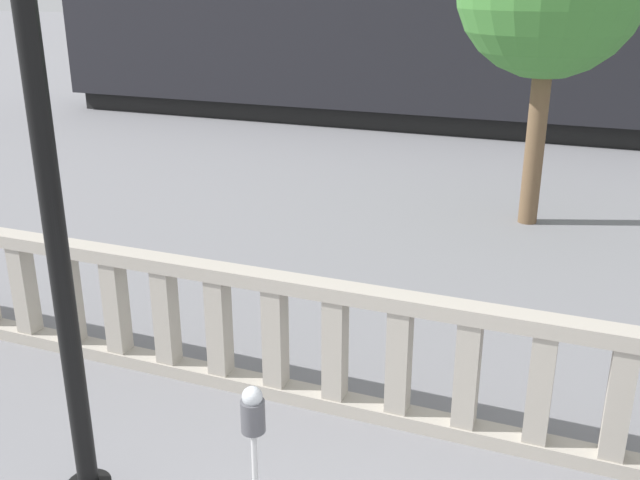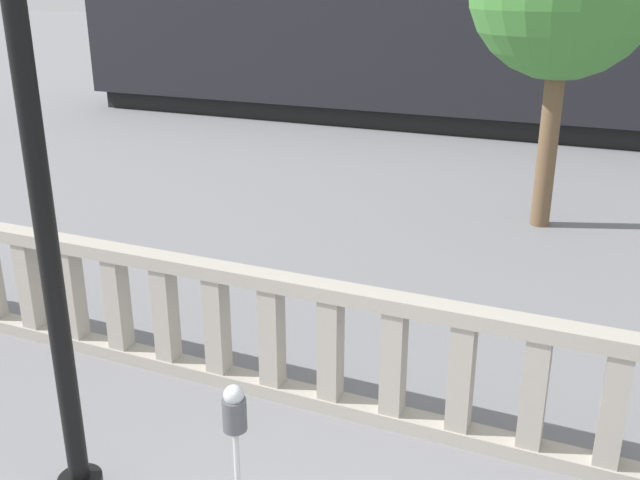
# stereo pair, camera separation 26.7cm
# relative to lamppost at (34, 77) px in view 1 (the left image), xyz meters

# --- Properties ---
(balustrade) EXTENTS (13.96, 0.24, 1.31)m
(balustrade) POSITION_rel_lamppost_xyz_m (2.25, 1.97, -2.66)
(balustrade) COLOR #ADA599
(balustrade) RESTS_ON ground
(lamppost) EXTENTS (0.36, 0.36, 6.10)m
(lamppost) POSITION_rel_lamppost_xyz_m (0.00, 0.00, 0.00)
(lamppost) COLOR black
(lamppost) RESTS_ON ground
(parking_meter) EXTENTS (0.16, 0.16, 1.49)m
(parking_meter) POSITION_rel_lamppost_xyz_m (1.54, -0.14, -2.14)
(parking_meter) COLOR silver
(parking_meter) RESTS_ON ground
(train_near) EXTENTS (26.66, 2.78, 4.11)m
(train_near) POSITION_rel_lamppost_xyz_m (0.98, 16.35, -1.47)
(train_near) COLOR black
(train_near) RESTS_ON ground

